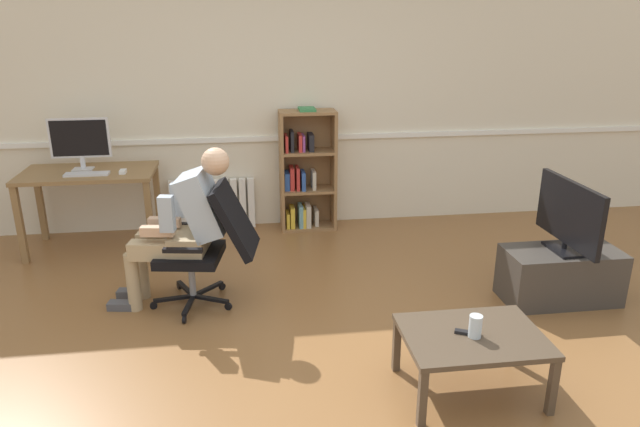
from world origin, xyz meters
TOP-DOWN VIEW (x-y plane):
  - ground_plane at (0.00, 0.00)m, footprint 18.00×18.00m
  - back_wall at (0.00, 2.65)m, footprint 12.00×0.13m
  - computer_desk at (-1.82, 2.15)m, footprint 1.19×0.66m
  - imac_monitor at (-1.87, 2.23)m, footprint 0.54×0.14m
  - keyboard at (-1.80, 2.01)m, footprint 0.38×0.12m
  - computer_mouse at (-1.49, 2.03)m, footprint 0.06×0.10m
  - bookshelf at (0.21, 2.44)m, footprint 0.56×0.29m
  - radiator at (-0.74, 2.54)m, footprint 0.86×0.08m
  - office_chair at (-0.68, 0.84)m, footprint 0.86×0.62m
  - person_seated at (-0.87, 0.88)m, footprint 0.97×0.46m
  - tv_stand at (1.99, 0.56)m, footprint 0.88×0.42m
  - tv_screen at (1.99, 0.56)m, footprint 0.21×0.81m
  - coffee_table at (0.86, -0.46)m, footprint 0.81×0.59m
  - drinking_glass at (0.86, -0.49)m, footprint 0.08×0.08m
  - spare_remote at (0.83, -0.46)m, footprint 0.15×0.10m

SIDE VIEW (x-z plane):
  - ground_plane at x=0.00m, z-range 0.00..0.00m
  - tv_stand at x=1.99m, z-range 0.00..0.42m
  - radiator at x=-0.74m, z-range 0.00..0.52m
  - coffee_table at x=0.86m, z-range 0.15..0.53m
  - spare_remote at x=0.83m, z-range 0.38..0.40m
  - drinking_glass at x=0.86m, z-range 0.38..0.52m
  - office_chair at x=-0.68m, z-range 0.04..1.00m
  - bookshelf at x=0.21m, z-range -0.05..1.19m
  - computer_desk at x=-1.82m, z-range 0.27..1.02m
  - person_seated at x=-0.87m, z-range 0.04..1.27m
  - tv_screen at x=1.99m, z-range 0.43..0.97m
  - keyboard at x=-1.80m, z-range 0.76..0.78m
  - computer_mouse at x=-1.49m, z-range 0.76..0.79m
  - imac_monitor at x=-1.87m, z-range 0.79..1.27m
  - back_wall at x=0.00m, z-range 0.00..2.70m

